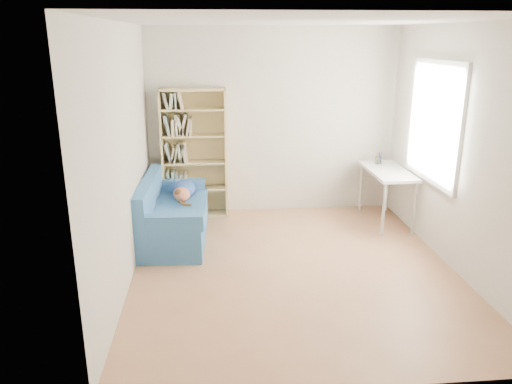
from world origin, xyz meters
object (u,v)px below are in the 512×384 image
sofa (172,216)px  pen_cup (378,159)px  desk (388,176)px  bookshelf (195,159)px

sofa → pen_cup: size_ratio=9.47×
desk → pen_cup: size_ratio=6.39×
sofa → bookshelf: size_ratio=0.90×
desk → bookshelf: bearing=168.3°
sofa → desk: (2.86, 0.31, 0.37)m
bookshelf → pen_cup: bookshelf is taller
sofa → bookshelf: bookshelf is taller
bookshelf → pen_cup: (2.56, -0.20, -0.01)m
desk → pen_cup: pen_cup is taller
desk → pen_cup: (-0.03, 0.34, 0.15)m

